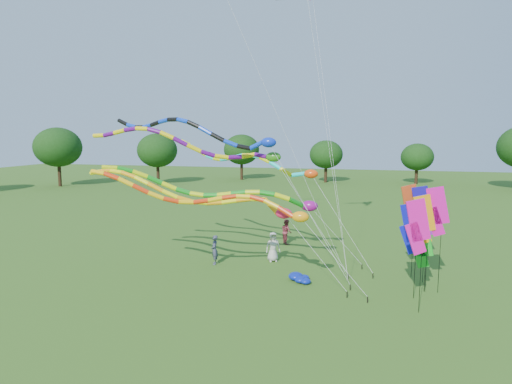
% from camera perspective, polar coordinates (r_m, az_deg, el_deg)
% --- Properties ---
extents(ground, '(160.00, 160.00, 0.00)m').
position_cam_1_polar(ground, '(19.78, 4.23, -15.52)').
color(ground, '#315C18').
rests_on(ground, ground).
extents(tree_ring, '(115.94, 115.01, 9.71)m').
position_cam_1_polar(tree_ring, '(20.98, -1.40, 1.52)').
color(tree_ring, '#382314').
rests_on(tree_ring, ground).
extents(tube_kite_red, '(13.36, 1.54, 6.58)m').
position_cam_1_polar(tube_kite_red, '(20.87, -4.76, -1.16)').
color(tube_kite_red, black).
rests_on(tube_kite_red, ground).
extents(tube_kite_orange, '(14.15, 1.13, 6.49)m').
position_cam_1_polar(tube_kite_orange, '(22.40, -6.75, -0.54)').
color(tube_kite_orange, black).
rests_on(tube_kite_orange, ground).
extents(tube_kite_purple, '(14.17, 1.78, 8.79)m').
position_cam_1_polar(tube_kite_purple, '(23.50, -6.98, 6.01)').
color(tube_kite_purple, black).
rests_on(tube_kite_purple, ground).
extents(tube_kite_blue, '(13.82, 2.33, 9.28)m').
position_cam_1_polar(tube_kite_blue, '(23.56, -6.72, 7.77)').
color(tube_kite_blue, black).
rests_on(tube_kite_blue, ground).
extents(tube_kite_cyan, '(12.74, 4.40, 7.90)m').
position_cam_1_polar(tube_kite_cyan, '(26.25, -0.00, 3.98)').
color(tube_kite_cyan, black).
rests_on(tube_kite_cyan, ground).
extents(tube_kite_green, '(14.43, 3.20, 6.63)m').
position_cam_1_polar(tube_kite_green, '(24.59, -3.03, -0.14)').
color(tube_kite_green, black).
rests_on(tube_kite_green, ground).
extents(banner_pole_blue_b, '(1.10, 0.54, 5.17)m').
position_cam_1_polar(banner_pole_blue_b, '(23.97, 21.19, -2.17)').
color(banner_pole_blue_b, black).
rests_on(banner_pole_blue_b, ground).
extents(banner_pole_orange, '(1.16, 0.28, 4.93)m').
position_cam_1_polar(banner_pole_orange, '(22.43, 21.45, -3.45)').
color(banner_pole_orange, black).
rests_on(banner_pole_orange, ground).
extents(banner_pole_green, '(1.10, 0.52, 3.66)m').
position_cam_1_polar(banner_pole_green, '(22.87, 21.18, -6.45)').
color(banner_pole_green, black).
rests_on(banner_pole_green, ground).
extents(banner_pole_magenta_a, '(1.14, 0.38, 5.11)m').
position_cam_1_polar(banner_pole_magenta_a, '(19.64, 20.72, -4.41)').
color(banner_pole_magenta_a, black).
rests_on(banner_pole_magenta_a, ground).
extents(banner_pole_magenta_b, '(1.16, 0.24, 5.33)m').
position_cam_1_polar(banner_pole_magenta_b, '(22.58, 22.97, -2.44)').
color(banner_pole_magenta_b, black).
rests_on(banner_pole_magenta_b, ground).
extents(banner_pole_violet, '(1.15, 0.36, 4.03)m').
position_cam_1_polar(banner_pole_violet, '(28.32, 21.71, -3.07)').
color(banner_pole_violet, black).
rests_on(banner_pole_violet, ground).
extents(banner_pole_red, '(1.13, 0.43, 5.17)m').
position_cam_1_polar(banner_pole_red, '(24.53, 19.87, -1.89)').
color(banner_pole_red, black).
rests_on(banner_pole_red, ground).
extents(banner_pole_blue_a, '(1.16, 0.14, 4.66)m').
position_cam_1_polar(banner_pole_blue_a, '(21.43, 20.02, -4.61)').
color(banner_pole_blue_a, black).
rests_on(banner_pole_blue_a, ground).
extents(blue_nylon_heap, '(1.35, 1.55, 0.43)m').
position_cam_1_polar(blue_nylon_heap, '(23.27, 5.89, -11.39)').
color(blue_nylon_heap, '#0C219E').
rests_on(blue_nylon_heap, ground).
extents(person_a, '(1.05, 0.90, 1.83)m').
position_cam_1_polar(person_a, '(26.57, 2.28, -7.31)').
color(person_a, beige).
rests_on(person_a, ground).
extents(person_b, '(0.64, 0.76, 1.77)m').
position_cam_1_polar(person_b, '(26.11, -5.55, -7.68)').
color(person_b, '#40435A').
rests_on(person_b, ground).
extents(person_c, '(1.03, 1.09, 1.78)m').
position_cam_1_polar(person_c, '(30.77, 4.09, -5.29)').
color(person_c, maroon).
rests_on(person_c, ground).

